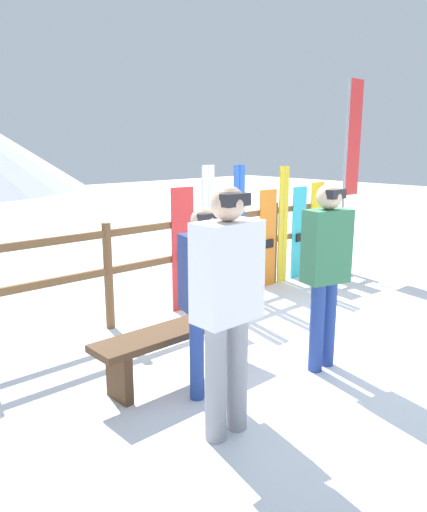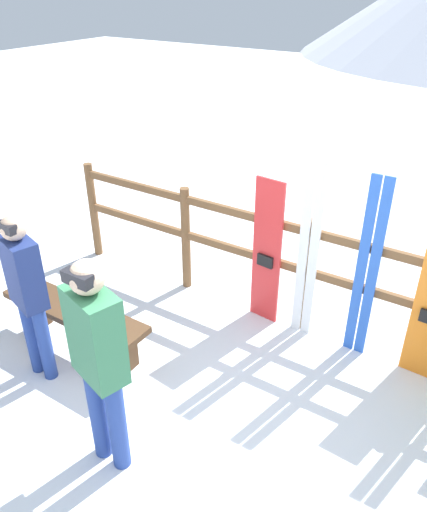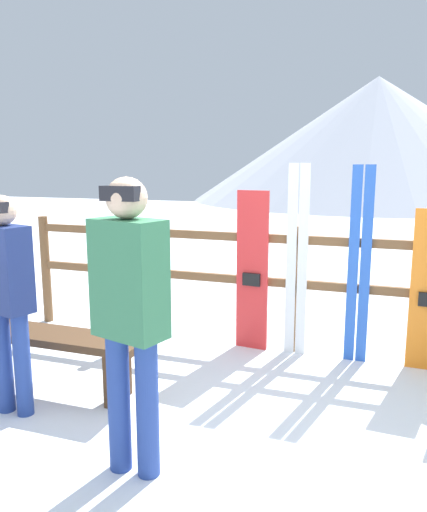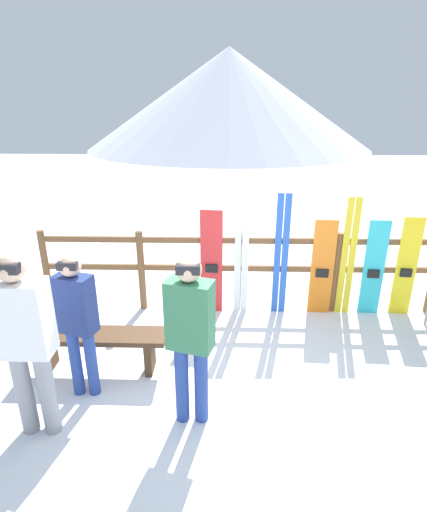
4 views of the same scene
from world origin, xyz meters
The scene contains 8 objects.
ground_plane centered at (0.00, 0.00, 0.00)m, with size 40.00×40.00×0.00m, color white.
fence centered at (0.00, 1.78, 0.72)m, with size 5.69×0.10×1.20m.
bench centered at (-1.62, 0.31, 0.36)m, with size 1.55×0.36×0.47m.
person_plaid_green centered at (-0.50, -0.44, 1.00)m, with size 0.45×0.33×1.70m.
person_navy centered at (-1.64, -0.10, 0.92)m, with size 0.41×0.29×1.57m.
snowboard_red centered at (-0.38, 1.72, 0.76)m, with size 0.31×0.08×1.53m.
ski_pair_white centered at (0.04, 1.72, 0.89)m, with size 0.19×0.02×1.78m.
ski_pair_blue centered at (0.60, 1.72, 0.88)m, with size 0.20×0.02×1.77m.
Camera 2 is at (1.48, -2.13, 3.16)m, focal length 35.00 mm.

